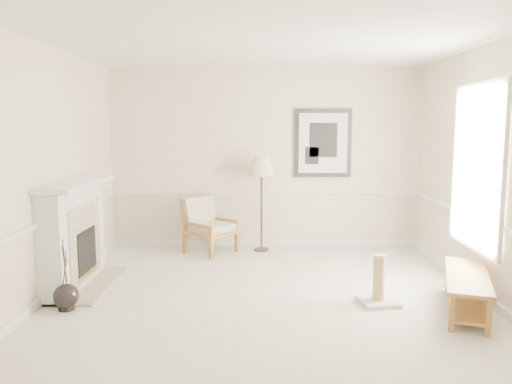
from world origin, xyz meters
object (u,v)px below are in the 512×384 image
Objects in this scene: floor_vase at (66,297)px; floor_lamp at (262,169)px; bench at (467,286)px; scratching_post at (378,289)px; armchair at (206,223)px.

floor_vase is 0.52× the size of floor_lamp.
floor_vase reaches higher than bench.
floor_vase is 3.41m from scratching_post.
floor_lamp is at bearing 51.32° from floor_vase.
armchair is at bearing 140.34° from bench.
floor_vase is 2.86m from armchair.
armchair reaches higher than floor_vase.
bench is at bearing -49.99° from floor_lamp.
scratching_post is at bearing -98.25° from armchair.
armchair is 1.21m from floor_lamp.
armchair is at bearing 132.75° from scratching_post.
floor_lamp reaches higher than armchair.
armchair is 1.68× the size of scratching_post.
floor_lamp is (2.11, 2.63, 1.16)m from floor_vase.
floor_lamp is 3.56m from bench.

